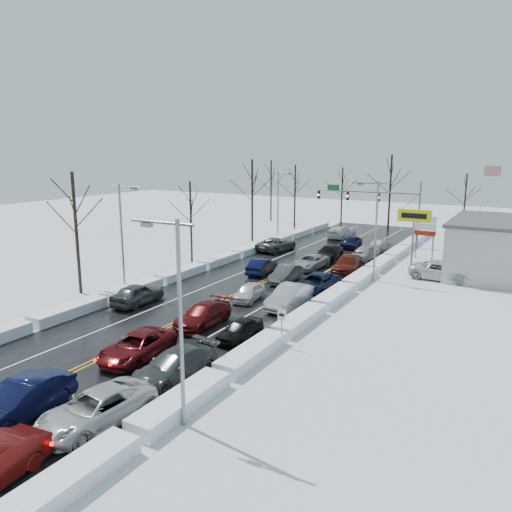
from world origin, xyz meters
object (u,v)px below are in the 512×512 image
Objects in this scene: tires_plus_sign at (414,220)px; oncoming_car_0 at (262,274)px; flagpole at (483,200)px; traffic_signal_mast at (378,201)px.

tires_plus_sign reaches higher than oncoming_car_0.
flagpole reaches higher than tires_plus_sign.
traffic_signal_mast is 1.33× the size of flagpole.
tires_plus_sign is (7.05, -12.00, -0.49)m from traffic_signal_mast.
oncoming_car_0 is (-5.05, -20.75, -5.48)m from traffic_signal_mast.
traffic_signal_mast is 11.90m from flagpole.
traffic_signal_mast is 2.95× the size of oncoming_car_0.
traffic_signal_mast is 2.21× the size of tires_plus_sign.
flagpole is at bearing -133.23° from oncoming_car_0.
flagpole is 28.89m from oncoming_car_0.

